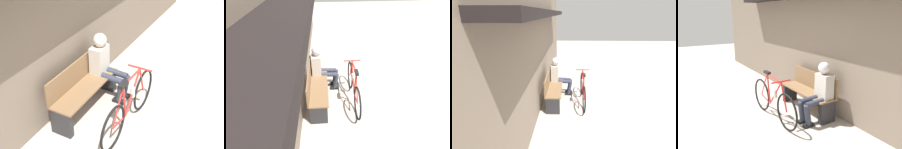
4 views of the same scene
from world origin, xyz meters
The scene contains 5 objects.
ground_plane centered at (0.00, 0.00, 0.00)m, with size 24.00×24.00×0.00m, color #ADA399.
storefront_wall centered at (0.00, 2.64, 1.66)m, with size 12.00×0.56×3.20m.
park_bench_near centered at (0.09, 2.29, 0.40)m, with size 1.48×0.42×0.87m.
bicycle centered at (0.06, 1.42, 0.40)m, with size 1.79×0.40×0.96m.
person_seated centered at (0.62, 2.17, 0.69)m, with size 0.34×0.66×1.20m.
Camera 2 is at (-3.17, 2.07, 2.88)m, focal length 28.00 mm.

